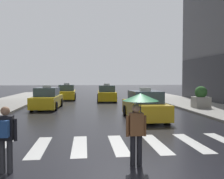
{
  "coord_description": "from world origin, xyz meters",
  "views": [
    {
      "loc": [
        -1.16,
        -5.69,
        2.34
      ],
      "look_at": [
        0.32,
        8.0,
        1.72
      ],
      "focal_mm": 40.44,
      "sensor_mm": 36.0,
      "label": 1
    }
  ],
  "objects_px": {
    "taxi_lead": "(145,106)",
    "planter_mid_block": "(201,98)",
    "taxi_third": "(107,94)",
    "taxi_fourth": "(67,93)",
    "taxi_second": "(47,99)",
    "pedestrian_with_umbrella": "(139,109)",
    "pedestrian_with_backpack": "(5,134)"
  },
  "relations": [
    {
      "from": "taxi_fourth",
      "to": "taxi_third",
      "type": "bearing_deg",
      "value": -28.99
    },
    {
      "from": "taxi_lead",
      "to": "taxi_fourth",
      "type": "relative_size",
      "value": 1.0
    },
    {
      "from": "pedestrian_with_backpack",
      "to": "planter_mid_block",
      "type": "distance_m",
      "value": 15.59
    },
    {
      "from": "taxi_fourth",
      "to": "planter_mid_block",
      "type": "relative_size",
      "value": 2.85
    },
    {
      "from": "taxi_fourth",
      "to": "pedestrian_with_backpack",
      "type": "bearing_deg",
      "value": -89.86
    },
    {
      "from": "taxi_second",
      "to": "taxi_lead",
      "type": "bearing_deg",
      "value": -42.17
    },
    {
      "from": "taxi_third",
      "to": "taxi_fourth",
      "type": "distance_m",
      "value": 4.8
    },
    {
      "from": "pedestrian_with_umbrella",
      "to": "taxi_fourth",
      "type": "bearing_deg",
      "value": 99.04
    },
    {
      "from": "taxi_second",
      "to": "planter_mid_block",
      "type": "height_order",
      "value": "taxi_second"
    },
    {
      "from": "taxi_second",
      "to": "taxi_fourth",
      "type": "relative_size",
      "value": 1.01
    },
    {
      "from": "taxi_lead",
      "to": "planter_mid_block",
      "type": "height_order",
      "value": "taxi_lead"
    },
    {
      "from": "pedestrian_with_umbrella",
      "to": "planter_mid_block",
      "type": "xyz_separation_m",
      "value": [
        7.14,
        11.31,
        -0.64
      ]
    },
    {
      "from": "pedestrian_with_backpack",
      "to": "planter_mid_block",
      "type": "height_order",
      "value": "planter_mid_block"
    },
    {
      "from": "taxi_fourth",
      "to": "pedestrian_with_backpack",
      "type": "distance_m",
      "value": 21.71
    },
    {
      "from": "taxi_lead",
      "to": "pedestrian_with_umbrella",
      "type": "bearing_deg",
      "value": -104.64
    },
    {
      "from": "pedestrian_with_umbrella",
      "to": "planter_mid_block",
      "type": "distance_m",
      "value": 13.39
    },
    {
      "from": "taxi_fourth",
      "to": "planter_mid_block",
      "type": "xyz_separation_m",
      "value": [
        10.56,
        -10.19,
        0.15
      ]
    },
    {
      "from": "pedestrian_with_backpack",
      "to": "taxi_third",
      "type": "bearing_deg",
      "value": 77.92
    },
    {
      "from": "taxi_lead",
      "to": "taxi_second",
      "type": "height_order",
      "value": "same"
    },
    {
      "from": "taxi_lead",
      "to": "taxi_third",
      "type": "xyz_separation_m",
      "value": [
        -1.19,
        11.62,
        0.0
      ]
    },
    {
      "from": "taxi_second",
      "to": "taxi_third",
      "type": "relative_size",
      "value": 1.0
    },
    {
      "from": "taxi_third",
      "to": "pedestrian_with_umbrella",
      "type": "height_order",
      "value": "pedestrian_with_umbrella"
    },
    {
      "from": "taxi_third",
      "to": "taxi_fourth",
      "type": "bearing_deg",
      "value": 151.01
    },
    {
      "from": "taxi_lead",
      "to": "taxi_second",
      "type": "xyz_separation_m",
      "value": [
        -6.3,
        5.7,
        0.0
      ]
    },
    {
      "from": "pedestrian_with_umbrella",
      "to": "pedestrian_with_backpack",
      "type": "relative_size",
      "value": 1.18
    },
    {
      "from": "taxi_second",
      "to": "taxi_fourth",
      "type": "bearing_deg",
      "value": 83.73
    },
    {
      "from": "taxi_fourth",
      "to": "taxi_lead",
      "type": "bearing_deg",
      "value": -68.86
    },
    {
      "from": "taxi_third",
      "to": "planter_mid_block",
      "type": "xyz_separation_m",
      "value": [
        6.36,
        -7.86,
        0.15
      ]
    },
    {
      "from": "taxi_third",
      "to": "pedestrian_with_backpack",
      "type": "height_order",
      "value": "taxi_third"
    },
    {
      "from": "taxi_third",
      "to": "taxi_lead",
      "type": "bearing_deg",
      "value": -84.14
    },
    {
      "from": "taxi_third",
      "to": "taxi_fourth",
      "type": "xyz_separation_m",
      "value": [
        -4.2,
        2.33,
        0.0
      ]
    },
    {
      "from": "pedestrian_with_umbrella",
      "to": "planter_mid_block",
      "type": "height_order",
      "value": "pedestrian_with_umbrella"
    }
  ]
}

